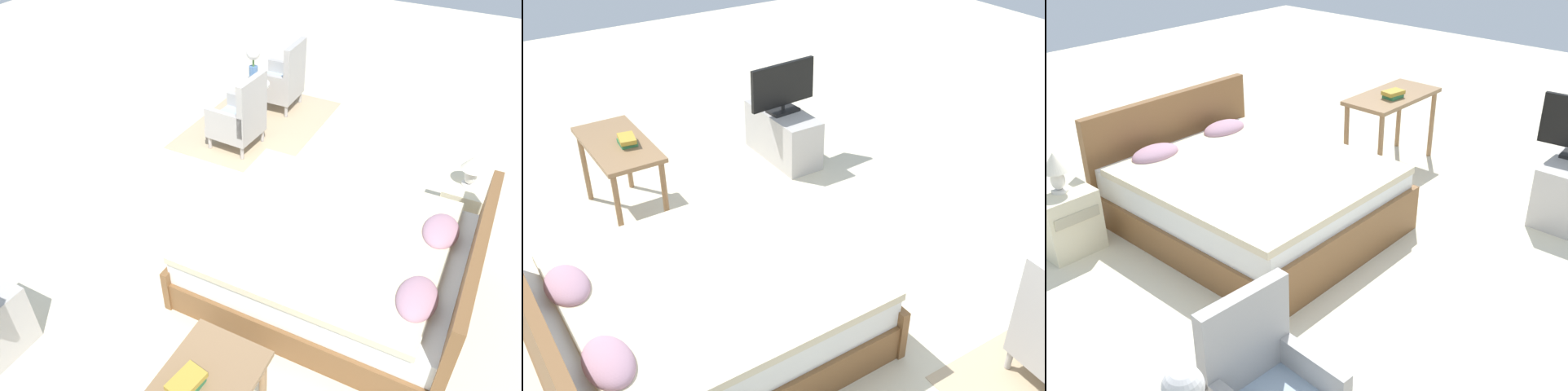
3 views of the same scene
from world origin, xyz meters
The scene contains 6 objects.
ground_plane centered at (0.00, 0.00, 0.00)m, with size 16.00×16.00×0.00m, color beige.
bed centered at (0.17, 1.02, 0.30)m, with size 1.81×2.20×0.96m.
nightstand centered at (-1.09, 1.81, 0.26)m, with size 0.44×0.41×0.52m.
table_lamp centered at (-1.09, 1.81, 0.74)m, with size 0.22×0.22×0.33m.
vanity_desk centered at (2.03, 0.85, 0.65)m, with size 1.04×0.52×0.76m.
book_stack centered at (1.94, 0.79, 0.80)m, with size 0.23×0.17×0.07m.
Camera 3 is at (-2.97, -2.44, 2.69)m, focal length 42.00 mm.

